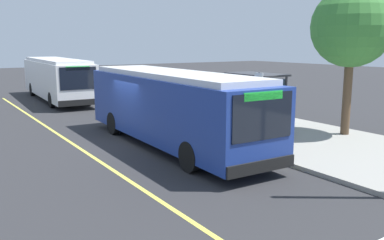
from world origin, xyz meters
TOP-DOWN VIEW (x-y plane):
  - ground_plane at (0.00, 0.00)m, footprint 120.00×120.00m
  - sidewalk_curb at (0.00, 6.00)m, footprint 44.00×6.40m
  - lane_stripe_center at (0.00, -2.20)m, footprint 36.00×0.14m
  - transit_bus_main at (1.49, 1.01)m, footprint 10.82×2.81m
  - transit_bus_second at (-14.72, 0.98)m, footprint 11.95×3.16m
  - bus_shelter at (0.50, 6.27)m, footprint 2.90×1.60m
  - waiting_bench at (0.40, 6.23)m, footprint 1.60×0.48m
  - route_sign_post at (3.67, 3.57)m, footprint 0.44×0.08m
  - pedestrian_commuter at (2.16, 4.91)m, footprint 0.24×0.40m
  - street_tree_near_shelter at (4.29, 8.04)m, footprint 3.34×3.34m

SIDE VIEW (x-z plane):
  - ground_plane at x=0.00m, z-range 0.00..0.00m
  - lane_stripe_center at x=0.00m, z-range 0.00..0.01m
  - sidewalk_curb at x=0.00m, z-range 0.00..0.15m
  - waiting_bench at x=0.40m, z-range 0.16..1.11m
  - pedestrian_commuter at x=2.16m, z-range 0.27..1.96m
  - transit_bus_main at x=1.49m, z-range 0.14..3.09m
  - transit_bus_second at x=-14.72m, z-range 0.14..3.09m
  - bus_shelter at x=0.50m, z-range 0.68..3.16m
  - route_sign_post at x=3.67m, z-range 0.56..3.36m
  - street_tree_near_shelter at x=4.29m, z-range 1.55..7.76m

